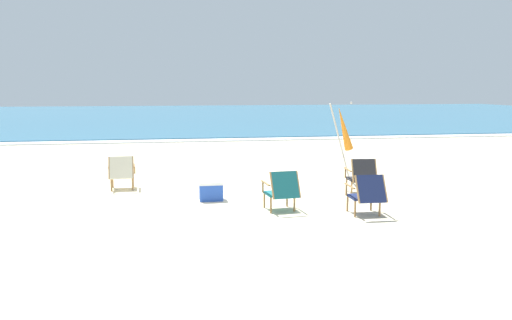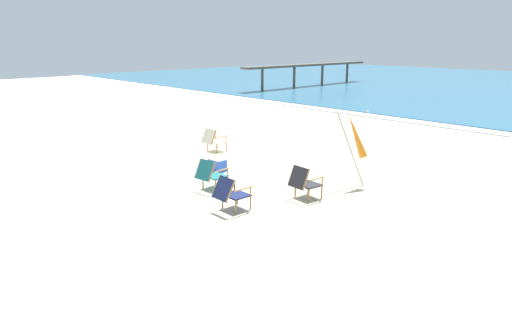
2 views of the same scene
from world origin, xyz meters
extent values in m
plane|color=beige|center=(0.00, 0.00, 0.00)|extent=(80.00, 80.00, 0.00)
cube|color=#2D6684|center=(0.00, 32.18, 0.05)|extent=(80.00, 40.00, 0.10)
cube|color=white|center=(0.00, 11.88, 0.03)|extent=(80.00, 1.10, 0.06)
cube|color=beige|center=(-2.77, 1.63, 0.32)|extent=(0.54, 0.50, 0.04)
cube|color=beige|center=(-2.76, 1.28, 0.56)|extent=(0.51, 0.28, 0.49)
cylinder|color=olive|center=(-3.02, 1.83, 0.16)|extent=(0.04, 0.04, 0.32)
cylinder|color=olive|center=(-2.55, 1.86, 0.16)|extent=(0.04, 0.04, 0.32)
cylinder|color=olive|center=(-3.00, 1.40, 0.16)|extent=(0.04, 0.04, 0.32)
cylinder|color=olive|center=(-2.53, 1.42, 0.16)|extent=(0.04, 0.04, 0.32)
cube|color=olive|center=(-3.05, 1.60, 0.54)|extent=(0.06, 0.53, 0.02)
cylinder|color=olive|center=(-3.06, 1.78, 0.43)|extent=(0.04, 0.04, 0.22)
cube|color=olive|center=(-2.49, 1.62, 0.54)|extent=(0.06, 0.53, 0.02)
cylinder|color=olive|center=(-2.50, 1.81, 0.43)|extent=(0.04, 0.04, 0.22)
cylinder|color=olive|center=(-3.01, 1.27, 0.56)|extent=(0.05, 0.26, 0.49)
cylinder|color=olive|center=(-2.50, 1.29, 0.56)|extent=(0.05, 0.26, 0.49)
cube|color=#19234C|center=(1.87, -1.49, 0.32)|extent=(0.53, 0.49, 0.04)
cube|color=#19234C|center=(1.86, -1.86, 0.55)|extent=(0.50, 0.30, 0.47)
cylinder|color=olive|center=(1.65, -1.27, 0.16)|extent=(0.04, 0.04, 0.32)
cylinder|color=olive|center=(2.11, -1.28, 0.16)|extent=(0.04, 0.04, 0.32)
cylinder|color=olive|center=(1.63, -1.70, 0.16)|extent=(0.04, 0.04, 0.32)
cylinder|color=olive|center=(2.10, -1.72, 0.16)|extent=(0.04, 0.04, 0.32)
cube|color=olive|center=(1.59, -1.51, 0.54)|extent=(0.05, 0.53, 0.02)
cylinder|color=olive|center=(1.60, -1.32, 0.43)|extent=(0.04, 0.04, 0.22)
cube|color=olive|center=(2.15, -1.52, 0.54)|extent=(0.05, 0.53, 0.02)
cylinder|color=olive|center=(2.16, -1.33, 0.43)|extent=(0.04, 0.04, 0.22)
cylinder|color=olive|center=(1.61, -1.85, 0.55)|extent=(0.05, 0.29, 0.47)
cylinder|color=olive|center=(2.12, -1.87, 0.55)|extent=(0.05, 0.29, 0.47)
cube|color=#196066|center=(0.39, -0.93, 0.32)|extent=(0.57, 0.53, 0.04)
cube|color=#196066|center=(0.43, -1.28, 0.55)|extent=(0.52, 0.31, 0.48)
cylinder|color=olive|center=(0.14, -0.74, 0.16)|extent=(0.04, 0.04, 0.32)
cylinder|color=olive|center=(0.60, -0.69, 0.16)|extent=(0.04, 0.04, 0.32)
cylinder|color=olive|center=(0.18, -1.17, 0.16)|extent=(0.04, 0.04, 0.32)
cylinder|color=olive|center=(0.65, -1.12, 0.16)|extent=(0.04, 0.04, 0.32)
cube|color=olive|center=(0.12, -0.98, 0.54)|extent=(0.09, 0.53, 0.02)
cylinder|color=olive|center=(0.10, -0.79, 0.43)|extent=(0.04, 0.04, 0.22)
cube|color=olive|center=(0.67, -0.92, 0.54)|extent=(0.09, 0.53, 0.02)
cylinder|color=olive|center=(0.65, -0.73, 0.43)|extent=(0.04, 0.04, 0.22)
cylinder|color=olive|center=(0.17, -1.31, 0.55)|extent=(0.07, 0.27, 0.48)
cylinder|color=olive|center=(0.68, -1.26, 0.55)|extent=(0.07, 0.27, 0.48)
cube|color=#28282D|center=(2.48, 0.27, 0.32)|extent=(0.56, 0.52, 0.04)
cube|color=#28282D|center=(2.45, -0.07, 0.56)|extent=(0.51, 0.27, 0.49)
cylinder|color=olive|center=(2.27, 0.50, 0.16)|extent=(0.04, 0.04, 0.32)
cylinder|color=olive|center=(2.73, 0.46, 0.16)|extent=(0.04, 0.04, 0.32)
cylinder|color=olive|center=(2.23, 0.07, 0.16)|extent=(0.04, 0.04, 0.32)
cylinder|color=olive|center=(2.70, 0.03, 0.16)|extent=(0.04, 0.04, 0.32)
cube|color=olive|center=(2.20, 0.27, 0.54)|extent=(0.08, 0.53, 0.02)
cylinder|color=olive|center=(2.22, 0.46, 0.43)|extent=(0.04, 0.04, 0.22)
cube|color=olive|center=(2.76, 0.22, 0.54)|extent=(0.08, 0.53, 0.02)
cylinder|color=olive|center=(2.78, 0.41, 0.43)|extent=(0.04, 0.04, 0.22)
cylinder|color=olive|center=(2.20, -0.05, 0.56)|extent=(0.06, 0.24, 0.50)
cylinder|color=olive|center=(2.70, -0.09, 0.56)|extent=(0.06, 0.24, 0.50)
cylinder|color=#B7B2A8|center=(2.54, 1.80, 0.98)|extent=(0.74, 0.43, 1.97)
cone|color=orange|center=(2.66, 1.87, 1.32)|extent=(0.66, 0.50, 1.15)
sphere|color=#B7B2A8|center=(2.88, 1.99, 1.95)|extent=(0.06, 0.06, 0.06)
cube|color=blue|center=(-0.84, 0.11, 0.17)|extent=(0.48, 0.34, 0.34)
cube|color=white|center=(-0.84, 0.11, 0.37)|extent=(0.49, 0.35, 0.06)
camera|label=1|loc=(-1.62, -10.10, 2.34)|focal=35.00mm
camera|label=2|loc=(9.22, -7.77, 3.67)|focal=32.00mm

